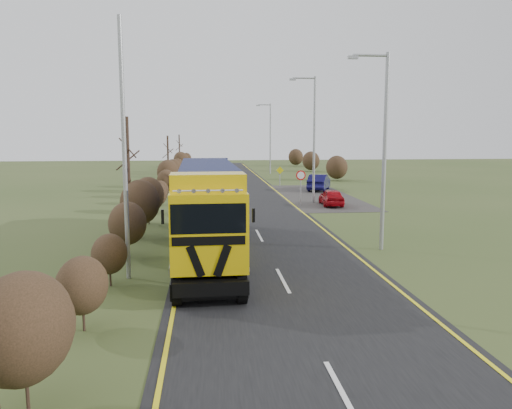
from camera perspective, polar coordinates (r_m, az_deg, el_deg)
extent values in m
plane|color=#37481F|center=(21.88, 1.48, -5.71)|extent=(160.00, 160.00, 0.00)
cube|color=black|center=(31.63, -0.78, -1.41)|extent=(8.00, 120.00, 0.02)
cube|color=#2D2A28|center=(42.41, 6.83, 0.96)|extent=(6.00, 18.00, 0.02)
cube|color=yellow|center=(31.53, -7.50, -1.47)|extent=(0.12, 116.00, 0.01)
cube|color=yellow|center=(32.15, 5.80, -1.26)|extent=(0.12, 116.00, 0.01)
cube|color=silver|center=(10.79, 10.01, -20.73)|extent=(0.12, 3.00, 0.01)
cube|color=silver|center=(18.05, 3.08, -8.62)|extent=(0.12, 3.00, 0.01)
cube|color=silver|center=(25.75, 0.37, -3.54)|extent=(0.12, 3.00, 0.01)
cube|color=silver|center=(33.59, -1.08, -0.82)|extent=(0.12, 3.00, 0.01)
cube|color=silver|center=(41.49, -1.97, 0.88)|extent=(0.12, 3.00, 0.01)
cube|color=silver|center=(49.43, -2.58, 2.03)|extent=(0.12, 3.00, 0.01)
cube|color=silver|center=(57.38, -3.02, 2.86)|extent=(0.12, 3.00, 0.01)
cube|color=silver|center=(65.34, -3.35, 3.49)|extent=(0.12, 3.00, 0.01)
cube|color=silver|center=(73.31, -3.61, 3.98)|extent=(0.12, 3.00, 0.01)
cube|color=silver|center=(81.29, -3.82, 4.37)|extent=(0.12, 3.00, 0.01)
ellipsoid|color=black|center=(10.30, -25.08, -12.65)|extent=(1.80, 2.34, 2.07)
ellipsoid|color=black|center=(14.06, -19.26, -8.70)|extent=(1.34, 1.74, 1.54)
ellipsoid|color=black|center=(17.87, -16.41, -5.43)|extent=(1.21, 1.57, 1.39)
ellipsoid|color=black|center=(21.66, -14.47, -2.08)|extent=(1.58, 2.06, 1.82)
ellipsoid|color=black|center=(25.52, -13.11, 0.26)|extent=(1.96, 2.55, 2.25)
ellipsoid|color=black|center=(29.48, -12.21, 1.07)|extent=(1.83, 2.38, 2.10)
ellipsoid|color=black|center=(33.47, -11.30, 1.17)|extent=(1.37, 1.78, 1.57)
ellipsoid|color=black|center=(37.46, -10.87, 1.65)|extent=(1.20, 1.56, 1.38)
ellipsoid|color=black|center=(41.38, -10.20, 2.72)|extent=(1.55, 2.02, 1.78)
ellipsoid|color=black|center=(45.34, -10.03, 3.65)|extent=(1.95, 2.53, 2.24)
ellipsoid|color=black|center=(49.31, -9.46, 3.91)|extent=(1.85, 2.41, 2.13)
ellipsoid|color=black|center=(53.34, -9.41, 3.75)|extent=(1.40, 1.81, 1.61)
ellipsoid|color=black|center=(57.32, -8.91, 3.86)|extent=(1.19, 1.55, 1.37)
ellipsoid|color=black|center=(61.30, -8.97, 4.41)|extent=(1.52, 1.97, 1.75)
ellipsoid|color=black|center=(65.25, -8.52, 4.98)|extent=(1.93, 2.51, 2.22)
ellipsoid|color=black|center=(69.26, -8.63, 5.10)|extent=(1.88, 2.44, 2.16)
ellipsoid|color=black|center=(73.25, -8.19, 4.94)|extent=(1.43, 1.85, 1.64)
ellipsoid|color=black|center=(77.27, -8.34, 4.92)|extent=(1.19, 1.55, 1.37)
ellipsoid|color=black|center=(81.23, -7.94, 5.28)|extent=(1.49, 1.93, 1.71)
cylinder|color=#34231A|center=(25.47, -14.35, 2.89)|extent=(0.18, 0.18, 6.05)
cylinder|color=#34231A|center=(51.30, -10.01, 4.93)|extent=(0.18, 0.18, 5.06)
cylinder|color=#34231A|center=(73.23, -8.74, 5.89)|extent=(0.18, 0.18, 5.15)
cube|color=black|center=(17.00, -5.39, -7.48)|extent=(2.37, 4.39, 0.42)
cube|color=#D9B309|center=(15.82, -5.45, -2.86)|extent=(2.41, 2.13, 2.45)
cube|color=black|center=(15.28, -5.34, -9.84)|extent=(2.36, 0.17, 0.52)
cube|color=black|center=(14.96, -6.91, -6.48)|extent=(0.57, 0.03, 1.02)
cube|color=black|center=(14.96, -3.86, -6.44)|extent=(0.57, 0.03, 1.02)
cube|color=black|center=(14.72, -5.45, -1.63)|extent=(2.22, 0.11, 0.90)
cube|color=black|center=(14.82, -5.42, -4.16)|extent=(2.17, 0.08, 0.26)
cube|color=#D9B309|center=(15.93, -5.52, 2.64)|extent=(2.39, 1.38, 0.53)
cylinder|color=silver|center=(14.82, -5.50, 1.57)|extent=(2.08, 0.11, 0.06)
cube|color=black|center=(14.98, -10.63, -1.37)|extent=(0.08, 0.12, 0.42)
cube|color=black|center=(14.99, -0.29, -1.23)|extent=(0.08, 0.12, 0.42)
cylinder|color=gray|center=(17.38, -9.01, -7.04)|extent=(0.56, 1.24, 0.53)
cylinder|color=gray|center=(17.39, -1.80, -6.94)|extent=(0.56, 1.24, 0.53)
cube|color=yellow|center=(22.88, -5.50, -2.17)|extent=(2.64, 11.94, 0.23)
cube|color=black|center=(22.67, -5.55, 1.35)|extent=(2.61, 11.57, 2.60)
cube|color=#0F1442|center=(28.42, -5.59, 2.69)|extent=(2.34, 0.11, 2.60)
cube|color=#0F1442|center=(16.94, -5.48, -0.92)|extent=(2.34, 0.11, 2.60)
cube|color=black|center=(26.50, -5.52, -1.96)|extent=(2.25, 3.45, 0.33)
cube|color=yellow|center=(22.10, -8.47, -4.28)|extent=(0.17, 5.19, 0.42)
cube|color=yellow|center=(22.11, -2.48, -4.19)|extent=(0.17, 5.19, 0.42)
cylinder|color=black|center=(15.63, -9.03, -9.60)|extent=(0.32, 0.99, 0.98)
cylinder|color=black|center=(15.63, -1.66, -9.49)|extent=(0.32, 0.99, 0.98)
cylinder|color=black|center=(17.89, -8.60, -7.31)|extent=(0.32, 0.99, 0.98)
cylinder|color=black|center=(17.89, -2.20, -7.22)|extent=(0.32, 0.99, 0.98)
cylinder|color=black|center=(25.71, -7.72, -2.59)|extent=(0.32, 0.99, 0.98)
cylinder|color=black|center=(25.71, -3.30, -2.53)|extent=(0.32, 0.99, 0.98)
cylinder|color=black|center=(26.63, -7.65, -2.22)|extent=(0.32, 0.99, 0.98)
cylinder|color=black|center=(26.64, -3.39, -2.16)|extent=(0.32, 0.99, 0.98)
cylinder|color=black|center=(27.56, -7.59, -1.87)|extent=(0.32, 0.99, 0.98)
cylinder|color=black|center=(27.57, -3.47, -1.81)|extent=(0.32, 0.99, 0.98)
imported|color=#A20810|center=(36.90, 8.61, 0.81)|extent=(1.67, 3.68, 1.22)
imported|color=#0D0B3C|center=(46.88, 7.20, 2.52)|extent=(3.11, 4.79, 1.49)
cylinder|color=#999B9E|center=(22.94, 14.47, 5.67)|extent=(0.18, 0.18, 8.71)
cylinder|color=#999B9E|center=(22.92, 12.96, 16.28)|extent=(1.55, 0.12, 0.12)
cube|color=#999B9E|center=(22.68, 11.02, 16.18)|extent=(0.44, 0.17, 0.14)
cylinder|color=#999B9E|center=(37.99, 6.67, 7.27)|extent=(0.18, 0.18, 9.46)
cylinder|color=#999B9E|center=(38.03, 5.51, 14.19)|extent=(1.68, 0.12, 0.12)
cube|color=#999B9E|center=(37.87, 4.22, 14.07)|extent=(0.47, 0.19, 0.15)
cylinder|color=#999B9E|center=(66.33, 1.65, 7.50)|extent=(0.18, 0.18, 9.16)
cylinder|color=#999B9E|center=(66.33, 0.95, 11.33)|extent=(1.63, 0.12, 0.12)
cube|color=#999B9E|center=(66.24, 0.24, 11.25)|extent=(0.46, 0.18, 0.14)
cylinder|color=#999B9E|center=(18.23, -14.82, 5.92)|extent=(0.16, 0.16, 9.22)
cylinder|color=#999B9E|center=(36.73, 5.11, 1.62)|extent=(0.08, 0.08, 2.23)
cylinder|color=red|center=(36.60, 5.14, 3.35)|extent=(0.71, 0.04, 0.71)
cylinder|color=white|center=(36.58, 5.15, 3.34)|extent=(0.53, 0.02, 0.53)
cylinder|color=#999B9E|center=(50.14, 2.74, 2.94)|extent=(0.08, 0.08, 1.51)
cube|color=#D1C80B|center=(50.02, 2.76, 3.92)|extent=(0.76, 0.04, 0.76)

